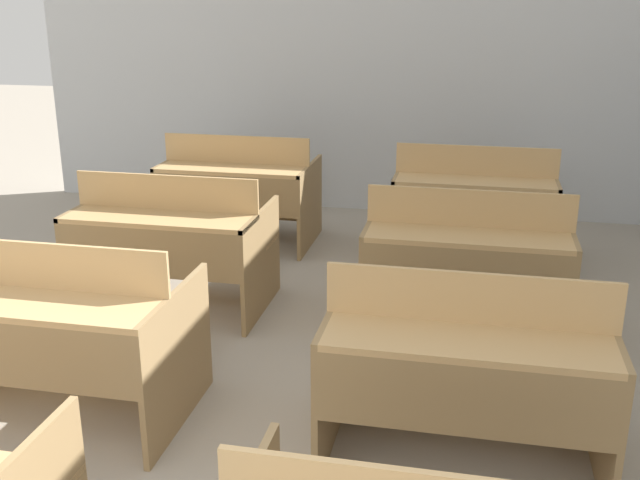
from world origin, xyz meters
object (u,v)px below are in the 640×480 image
at_px(bench_second_right, 466,367).
at_px(bench_back_right, 474,202).
at_px(bench_third_right, 467,260).
at_px(bench_back_left, 239,189).
at_px(bench_second_left, 57,329).
at_px(bench_third_left, 171,241).

relative_size(bench_second_right, bench_back_right, 1.00).
xyz_separation_m(bench_second_right, bench_third_right, (-0.03, 1.37, 0.00)).
bearing_deg(bench_back_left, bench_third_right, -36.24).
bearing_deg(bench_third_right, bench_second_left, -143.73).
xyz_separation_m(bench_back_left, bench_back_right, (1.89, -0.03, 0.00)).
distance_m(bench_third_left, bench_back_right, 2.33).
xyz_separation_m(bench_third_right, bench_back_right, (0.02, 1.34, 0.00)).
distance_m(bench_second_left, bench_third_left, 1.37).
distance_m(bench_second_left, bench_back_right, 3.33).
bearing_deg(bench_back_right, bench_third_right, -91.03).
relative_size(bench_second_left, bench_back_right, 1.00).
bearing_deg(bench_second_left, bench_back_right, 54.89).
bearing_deg(bench_second_left, bench_back_left, 89.46).
height_order(bench_third_left, bench_back_left, same).
relative_size(bench_third_right, bench_back_right, 1.00).
distance_m(bench_third_left, bench_third_right, 1.88).
relative_size(bench_second_left, bench_third_right, 1.00).
bearing_deg(bench_second_right, bench_back_left, 124.63).
bearing_deg(bench_second_left, bench_third_right, 36.27).
relative_size(bench_third_left, bench_third_right, 1.00).
xyz_separation_m(bench_second_right, bench_back_right, (-0.00, 2.71, 0.00)).
height_order(bench_second_left, bench_third_right, same).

